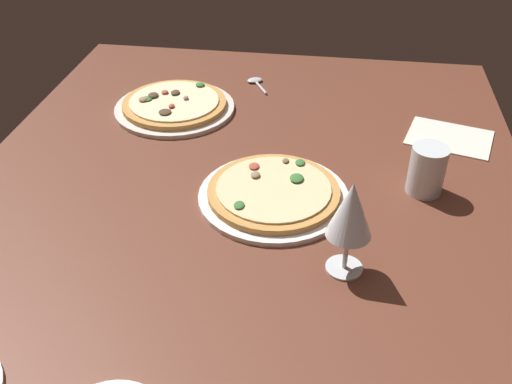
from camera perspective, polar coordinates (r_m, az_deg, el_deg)
The scene contains 7 objects.
dining_table at distance 107.25cm, azimuth -1.75°, elevation -2.83°, with size 150.00×110.00×4.00cm, color brown.
pizza_main at distance 108.73cm, azimuth 1.73°, elevation -0.12°, with size 28.22×28.22×3.29cm.
pizza_side at distance 140.68cm, azimuth -7.98°, elevation 8.39°, with size 28.32×28.32×3.39cm.
wine_glass_near at distance 88.35cm, azimuth 9.24°, elevation -2.01°, with size 7.18×7.18×16.69cm.
water_glass at distance 113.68cm, azimuth 16.34°, elevation 1.82°, with size 6.82×6.82×9.49cm.
paper_menu at distance 134.94cm, azimuth 18.39°, elevation 5.07°, with size 13.30×17.60×0.30cm, color silver.
spoon at distance 152.87cm, azimuth 0.02°, elevation 10.72°, with size 9.51×6.67×1.00cm.
Camera 1 is at (-82.76, -15.55, 68.42)cm, focal length 40.89 mm.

